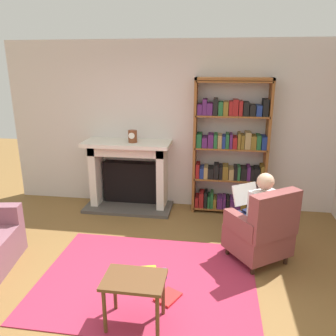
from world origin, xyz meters
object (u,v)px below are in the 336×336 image
mantel_clock (133,136)px  bookshelf (230,150)px  armchair_reading (262,231)px  seated_reader (257,212)px  side_table (134,286)px  fireplace (129,172)px

mantel_clock → bookshelf: bearing=5.0°
armchair_reading → seated_reader: 0.23m
bookshelf → side_table: size_ratio=3.82×
fireplace → bookshelf: (1.64, 0.03, 0.44)m
seated_reader → side_table: seated_reader is taller
fireplace → armchair_reading: 2.47m
fireplace → side_table: (0.75, -2.67, -0.19)m
bookshelf → armchair_reading: bookshelf is taller
bookshelf → fireplace: bearing=-178.8°
fireplace → seated_reader: 2.36m
fireplace → side_table: bearing=-74.4°
fireplace → armchair_reading: (2.01, -1.44, -0.17)m
seated_reader → fireplace: bearing=-69.9°
fireplace → bookshelf: 1.70m
mantel_clock → bookshelf: bookshelf is taller
mantel_clock → bookshelf: size_ratio=0.09×
seated_reader → side_table: bearing=12.8°
mantel_clock → armchair_reading: size_ratio=0.20×
fireplace → bookshelf: bookshelf is taller
mantel_clock → side_table: (0.64, -2.57, -0.82)m
mantel_clock → bookshelf: (1.53, 0.14, -0.19)m
mantel_clock → seated_reader: size_ratio=0.17×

